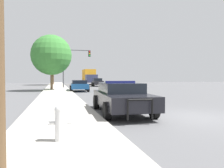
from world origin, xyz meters
The scene contains 10 objects.
ground_plane centered at (0.00, 0.00, 0.00)m, with size 110.00×110.00×0.00m, color #565659.
sidewalk_left centered at (-5.10, 0.00, 0.07)m, with size 3.00×110.00×0.13m.
police_car centered at (-2.42, 1.72, 0.74)m, with size 2.28×5.03×1.44m.
fire_hydrant centered at (-5.18, -2.45, 0.58)m, with size 0.54×0.24×0.85m.
traffic_light centered at (-2.67, 24.06, 4.01)m, with size 3.97×0.35×5.49m.
car_background_oncoming centered at (1.83, 29.90, 0.75)m, with size 2.04×3.99×1.41m.
car_background_midblock centered at (-2.70, 17.04, 0.69)m, with size 2.17×4.15×1.27m.
box_truck centered at (1.79, 39.18, 1.74)m, with size 2.54×7.37×3.26m.
tree_sidewalk_far centered at (-5.74, 37.85, 5.19)m, with size 5.20×5.20×7.67m.
tree_sidewalk_mid centered at (-5.71, 18.93, 4.19)m, with size 4.70×4.70×6.41m.
Camera 1 is at (-5.27, -7.63, 1.61)m, focal length 35.00 mm.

